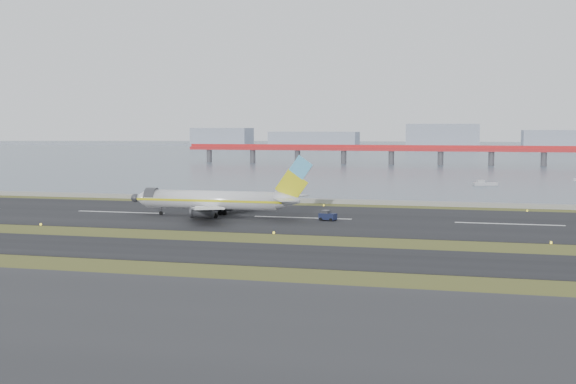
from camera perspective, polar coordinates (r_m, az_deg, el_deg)
name	(u,v)px	position (r m, az deg, el deg)	size (l,w,h in m)	color
ground	(262,241)	(116.77, -2.07, -3.87)	(1000.00, 1000.00, 0.00)	#384318
apron_strip	(91,335)	(66.75, -15.33, -10.86)	(1000.00, 50.00, 0.10)	#29292C
taxiway_strip	(239,253)	(105.43, -3.86, -4.83)	(1000.00, 18.00, 0.10)	black
runway_strip	(303,218)	(145.57, 1.16, -2.07)	(1000.00, 45.00, 0.10)	black
seawall	(330,201)	(174.73, 3.31, -0.72)	(1000.00, 2.50, 1.00)	gray
bay_water	(423,151)	(572.10, 10.64, 3.19)	(1400.00, 800.00, 1.30)	#4E5E6F
red_pier	(441,150)	(361.29, 11.97, 3.26)	(260.00, 5.00, 10.20)	red
far_shoreline	(447,140)	(731.26, 12.42, 4.03)	(1400.00, 80.00, 60.50)	#959EB0
airliner	(218,200)	(147.82, -5.58, -0.65)	(38.52, 32.89, 12.80)	silver
pushback_tug	(328,216)	(141.44, 3.15, -1.89)	(3.63, 2.70, 2.07)	#141B39
workboat_near	(484,184)	(236.06, 15.26, 0.64)	(7.80, 4.71, 1.81)	#B8B7BC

